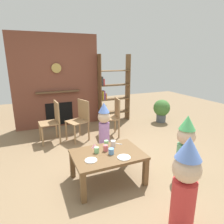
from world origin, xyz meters
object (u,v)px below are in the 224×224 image
object	(u,v)px
paper_cup_near_left	(97,150)
child_with_cone_hat	(185,182)
paper_cup_near_right	(106,148)
paper_cup_center	(106,143)
coffee_table	(108,157)
dining_chair_middle	(80,118)
paper_cup_far_left	(111,151)
paper_plate_rear	(124,157)
child_by_the_chairs	(104,123)
dining_chair_right	(113,115)
birthday_cake_slice	(95,146)
child_in_pink	(185,145)
paper_plate_front	(91,160)
dining_chair_left	(53,119)
potted_plant_tall	(162,109)
paper_cup_far_right	(113,144)
bookshelf	(112,92)

from	to	relation	value
paper_cup_near_left	child_with_cone_hat	size ratio (longest dim) A/B	0.08
paper_cup_near_right	child_with_cone_hat	size ratio (longest dim) A/B	0.09
paper_cup_center	coffee_table	bearing A→B (deg)	-107.44
coffee_table	dining_chair_middle	size ratio (longest dim) A/B	1.13
paper_cup_near_right	paper_cup_far_left	xyz separation A→B (m)	(0.04, -0.12, -0.00)
paper_cup_near_left	child_with_cone_hat	world-z (taller)	child_with_cone_hat
paper_plate_rear	dining_chair_middle	bearing A→B (deg)	93.46
child_by_the_chairs	dining_chair_right	world-z (taller)	child_by_the_chairs
birthday_cake_slice	child_with_cone_hat	distance (m)	1.47
paper_plate_rear	child_in_pink	size ratio (longest dim) A/B	0.19
paper_plate_front	child_with_cone_hat	bearing A→B (deg)	-54.39
paper_cup_far_left	dining_chair_left	size ratio (longest dim) A/B	0.09
birthday_cake_slice	child_in_pink	size ratio (longest dim) A/B	0.10
child_in_pink	potted_plant_tall	world-z (taller)	child_in_pink
paper_cup_near_left	dining_chair_right	distance (m)	1.82
paper_cup_far_right	dining_chair_left	distance (m)	1.81
paper_cup_center	child_in_pink	size ratio (longest dim) A/B	0.09
bookshelf	child_with_cone_hat	bearing A→B (deg)	-102.00
dining_chair_middle	potted_plant_tall	distance (m)	2.47
potted_plant_tall	child_with_cone_hat	bearing A→B (deg)	-123.54
dining_chair_right	child_in_pink	bearing A→B (deg)	109.68
paper_cup_far_right	birthday_cake_slice	distance (m)	0.29
paper_cup_near_right	dining_chair_right	xyz separation A→B (m)	(0.81, 1.55, 0.01)
paper_plate_rear	child_with_cone_hat	world-z (taller)	child_with_cone_hat
paper_cup_center	paper_plate_front	size ratio (longest dim) A/B	0.53
bookshelf	child_with_cone_hat	world-z (taller)	bookshelf
paper_cup_near_left	paper_cup_near_right	xyz separation A→B (m)	(0.14, 0.00, 0.00)
paper_cup_near_left	dining_chair_left	bearing A→B (deg)	102.71
birthday_cake_slice	child_with_cone_hat	size ratio (longest dim) A/B	0.09
paper_cup_far_left	child_in_pink	size ratio (longest dim) A/B	0.09
paper_cup_near_left	paper_cup_center	size ratio (longest dim) A/B	0.97
paper_cup_center	child_in_pink	world-z (taller)	child_in_pink
bookshelf	dining_chair_middle	size ratio (longest dim) A/B	2.11
paper_cup_center	child_by_the_chairs	bearing A→B (deg)	70.89
paper_cup_near_left	paper_plate_front	bearing A→B (deg)	-127.72
dining_chair_left	dining_chair_right	world-z (taller)	same
birthday_cake_slice	child_by_the_chairs	bearing A→B (deg)	60.93
birthday_cake_slice	dining_chair_middle	distance (m)	1.47
paper_cup_far_right	dining_chair_left	size ratio (longest dim) A/B	0.12
paper_cup_far_right	paper_plate_front	size ratio (longest dim) A/B	0.64
paper_cup_center	dining_chair_middle	world-z (taller)	dining_chair_middle
paper_cup_center	paper_cup_far_left	bearing A→B (deg)	-97.36
child_with_cone_hat	paper_cup_near_left	bearing A→B (deg)	4.61
paper_cup_near_right	paper_cup_far_right	world-z (taller)	paper_cup_far_right
paper_cup_near_left	dining_chair_left	size ratio (longest dim) A/B	0.10
paper_cup_far_right	dining_chair_middle	bearing A→B (deg)	94.23
paper_cup_near_right	paper_cup_center	distance (m)	0.18
child_with_cone_hat	paper_cup_far_right	bearing A→B (deg)	-8.97
bookshelf	paper_plate_rear	bearing A→B (deg)	-110.17
dining_chair_middle	dining_chair_right	world-z (taller)	same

